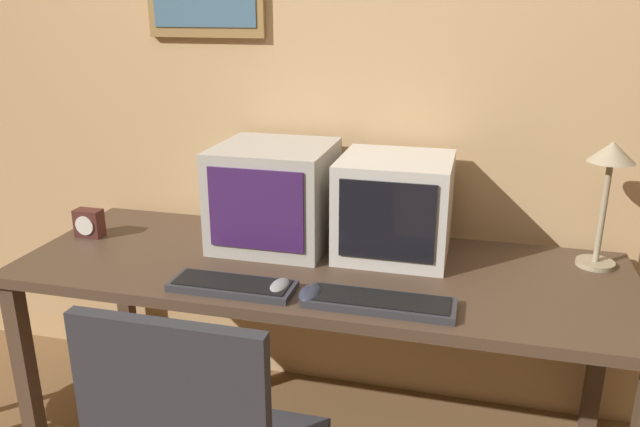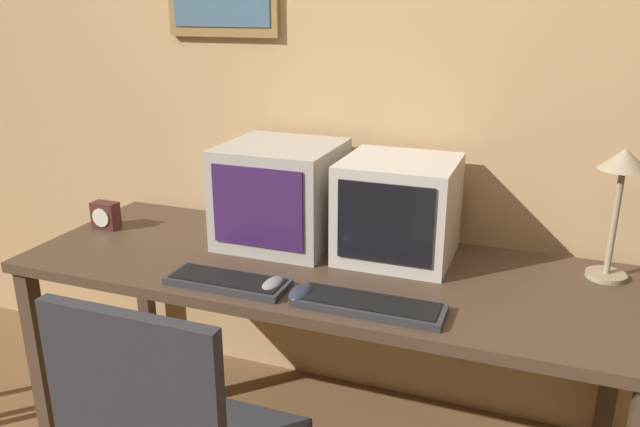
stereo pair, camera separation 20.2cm
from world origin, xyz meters
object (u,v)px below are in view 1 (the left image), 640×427
Objects in this scene: keyboard_main at (232,286)px; keyboard_side at (380,302)px; desk_clock at (89,223)px; mouse_far_corner at (280,287)px; desk_lamp at (609,173)px; monitor_left at (275,195)px; monitor_right at (395,206)px; mouse_near_keyboard at (310,294)px.

keyboard_main is 0.45m from keyboard_side.
keyboard_main is 0.75m from desk_clock.
desk_lamp is at bearing 25.81° from mouse_far_corner.
desk_clock is at bearing -170.23° from monitor_left.
monitor_left reaches higher than keyboard_side.
monitor_right is 3.58× the size of desk_clock.
monitor_left is 0.63m from keyboard_side.
mouse_far_corner reaches higher than keyboard_main.
mouse_near_keyboard reaches higher than mouse_far_corner.
mouse_far_corner is (0.14, -0.40, -0.16)m from monitor_left.
monitor_right is 0.45m from keyboard_side.
keyboard_main is at bearing -90.33° from monitor_left.
monitor_right is 0.69m from desk_lamp.
mouse_near_keyboard is 1.02m from desk_lamp.
monitor_right is 0.97× the size of keyboard_main.
monitor_left is 1.07× the size of monitor_right.
keyboard_main is 1.24m from desk_lamp.
mouse_near_keyboard is at bearing -113.04° from monitor_right.
desk_lamp is at bearing 23.33° from keyboard_main.
desk_lamp is (1.10, 0.47, 0.31)m from keyboard_main.
keyboard_side is at bearing -86.97° from monitor_right.
mouse_near_keyboard is at bearing -59.55° from monitor_left.
keyboard_side is at bearing 0.24° from keyboard_main.
desk_lamp is at bearing 36.15° from keyboard_side.
mouse_far_corner is at bearing -154.19° from desk_lamp.
mouse_near_keyboard is at bearing -150.44° from desk_lamp.
monitor_right is 1.13m from desk_clock.
desk_lamp is (0.85, 0.48, 0.30)m from mouse_near_keyboard.
mouse_far_corner is (-0.28, -0.41, -0.15)m from monitor_right.
monitor_left is 3.45× the size of mouse_far_corner.
monitor_right reaches higher than keyboard_side.
desk_lamp is (0.95, 0.46, 0.30)m from mouse_far_corner.
mouse_far_corner is (0.15, 0.01, 0.01)m from keyboard_main.
monitor_left is 0.71m from desk_clock.
desk_clock is (-0.69, -0.12, -0.13)m from monitor_left.
mouse_far_corner is 0.88m from desk_clock.
mouse_near_keyboard is at bearing -177.18° from keyboard_side.
monitor_right reaches higher than mouse_far_corner.
keyboard_main is at bearing -156.67° from desk_lamp.
keyboard_main is (-0.00, -0.41, -0.17)m from monitor_left.
keyboard_main and keyboard_side have the same top height.
keyboard_side is at bearing -2.16° from mouse_far_corner.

